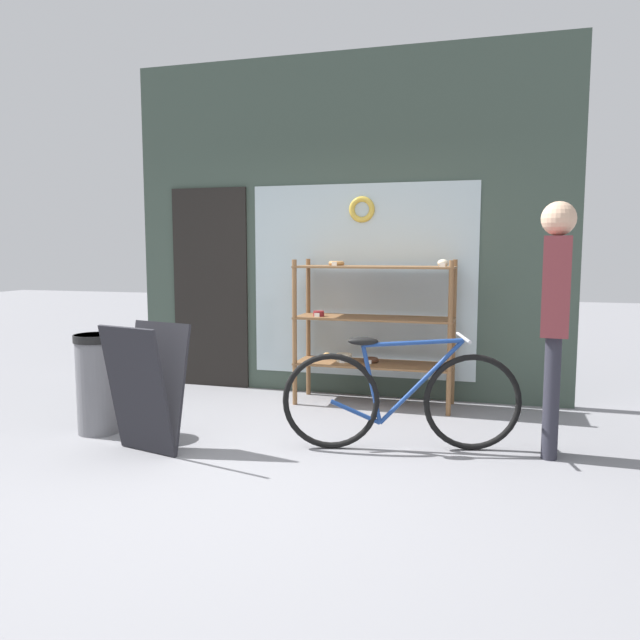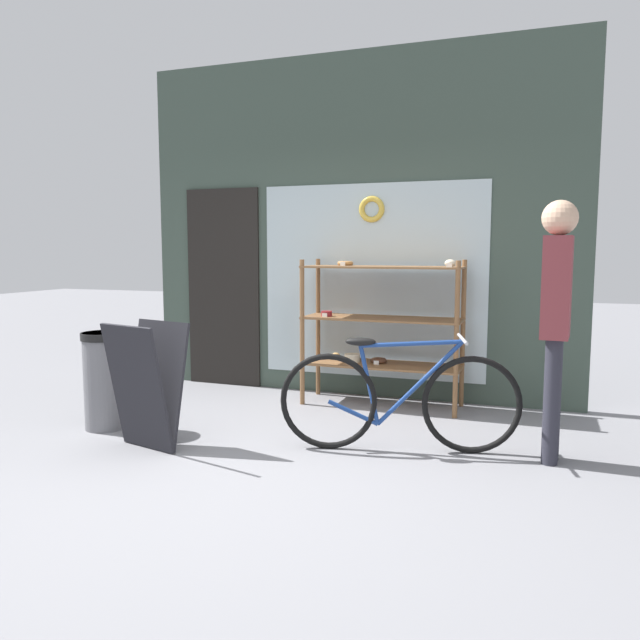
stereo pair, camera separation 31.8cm
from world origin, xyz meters
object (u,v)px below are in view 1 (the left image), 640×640
(sandwich_board, at_px, (147,388))
(pedestrian, at_px, (555,306))
(trash_bin, at_px, (97,380))
(display_case, at_px, (372,321))
(bicycle, at_px, (401,399))

(sandwich_board, bearing_deg, pedestrian, 28.30)
(sandwich_board, xyz_separation_m, trash_bin, (-0.65, 0.32, -0.04))
(trash_bin, bearing_deg, display_case, 38.11)
(trash_bin, bearing_deg, sandwich_board, -26.66)
(display_case, height_order, sandwich_board, display_case)
(display_case, bearing_deg, pedestrian, -36.84)
(pedestrian, bearing_deg, display_case, 57.11)
(bicycle, height_order, trash_bin, bicycle)
(display_case, distance_m, trash_bin, 2.47)
(pedestrian, relative_size, trash_bin, 2.25)
(bicycle, xyz_separation_m, sandwich_board, (-1.75, -0.57, 0.09))
(pedestrian, xyz_separation_m, trash_bin, (-3.43, -0.38, -0.64))
(bicycle, bearing_deg, pedestrian, -6.82)
(display_case, height_order, trash_bin, display_case)
(bicycle, distance_m, pedestrian, 1.26)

